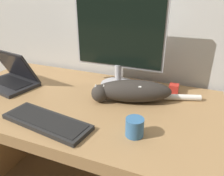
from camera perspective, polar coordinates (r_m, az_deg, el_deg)
The scene contains 7 objects.
desk at distance 1.28m, azimuth -8.19°, elevation -9.33°, with size 1.47×0.78×0.77m.
monitor at distance 1.25m, azimuth 1.76°, elevation 12.02°, with size 0.52×0.21×0.52m.
laptop at distance 1.48m, azimuth -24.79°, elevation 2.34°, with size 0.36×0.28×0.22m.
external_keyboard at distance 1.02m, azimuth -16.73°, elevation -8.39°, with size 0.43×0.20×0.02m.
cat at distance 1.15m, azimuth 5.15°, elevation -0.71°, with size 0.55×0.28×0.11m.
coffee_mug at distance 0.90m, azimuth 5.92°, elevation -10.13°, with size 0.07×0.07×0.08m.
small_toy at distance 1.29m, azimuth 15.81°, elevation -0.17°, with size 0.05×0.05×0.05m.
Camera 1 is at (0.56, -0.52, 1.32)m, focal length 35.00 mm.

